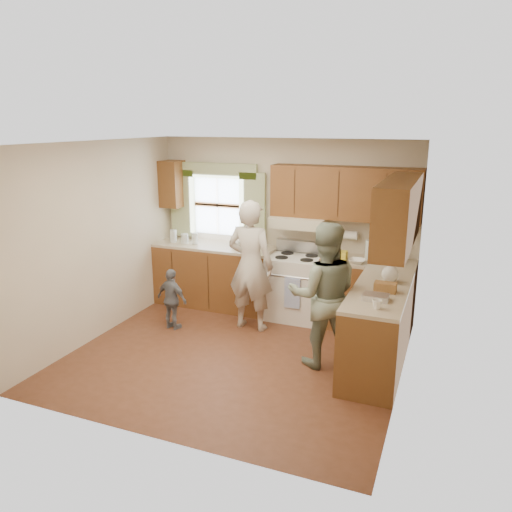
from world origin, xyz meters
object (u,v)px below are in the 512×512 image
at_px(child, 172,299).
at_px(stove, 296,286).
at_px(woman_right, 324,295).
at_px(woman_left, 251,266).

bearing_deg(child, stove, -133.00).
distance_m(stove, woman_right, 1.47).
height_order(stove, woman_left, woman_left).
relative_size(woman_left, child, 2.10).
bearing_deg(woman_left, stove, -125.39).
bearing_deg(child, woman_right, -174.50).
bearing_deg(child, woman_left, -144.61).
relative_size(stove, child, 1.28).
height_order(woman_left, child, woman_left).
relative_size(stove, woman_right, 0.64).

